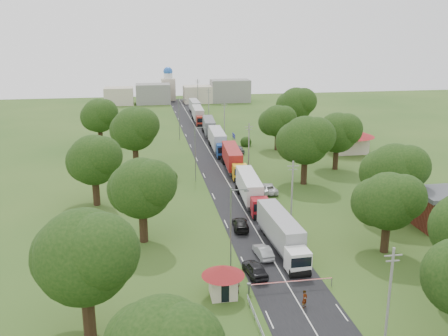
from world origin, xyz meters
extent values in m
plane|color=#2A4F1A|center=(0.00, 0.00, 0.00)|extent=(260.00, 260.00, 0.00)
cube|color=black|center=(0.00, 20.00, 0.00)|extent=(8.00, 200.00, 0.04)
cylinder|color=slate|center=(-4.50, -25.00, 0.55)|extent=(0.20, 0.20, 1.10)
cube|color=slate|center=(-4.50, -25.00, 1.05)|extent=(0.35, 0.35, 0.25)
cylinder|color=red|center=(0.00, -25.00, 1.00)|extent=(9.00, 0.12, 0.12)
cylinder|color=slate|center=(4.50, -25.00, 0.50)|extent=(0.10, 0.10, 1.00)
cube|color=beige|center=(-7.20, -25.00, 1.20)|extent=(2.60, 2.60, 2.40)
cone|color=maroon|center=(-7.20, -25.00, 2.90)|extent=(4.40, 4.40, 1.10)
cube|color=black|center=(-5.89, -25.00, 1.40)|extent=(0.02, 1.20, 0.90)
cube|color=black|center=(-7.20, -26.31, 1.00)|extent=(0.80, 0.02, 1.90)
cylinder|color=slate|center=(5.20, 33.80, 2.00)|extent=(0.12, 0.12, 4.00)
cylinder|color=slate|center=(5.20, 36.20, 2.00)|extent=(0.12, 0.12, 4.00)
cube|color=navy|center=(5.20, 35.00, 3.60)|extent=(0.06, 3.00, 1.00)
cube|color=silver|center=(5.20, 35.00, 3.60)|extent=(0.07, 3.10, 0.06)
cylinder|color=gray|center=(5.50, -35.00, 4.50)|extent=(0.24, 0.24, 9.00)
cube|color=gray|center=(5.50, -35.00, 8.30)|extent=(1.60, 0.10, 0.10)
cube|color=gray|center=(5.50, -35.00, 7.80)|extent=(1.20, 0.10, 0.10)
cylinder|color=gray|center=(5.50, -7.00, 4.50)|extent=(0.24, 0.24, 9.00)
cube|color=gray|center=(5.50, -7.00, 8.30)|extent=(1.60, 0.10, 0.10)
cube|color=gray|center=(5.50, -7.00, 7.80)|extent=(1.20, 0.10, 0.10)
cylinder|color=gray|center=(5.50, 21.00, 4.50)|extent=(0.24, 0.24, 9.00)
cube|color=gray|center=(5.50, 21.00, 8.30)|extent=(1.60, 0.10, 0.10)
cube|color=gray|center=(5.50, 21.00, 7.80)|extent=(1.20, 0.10, 0.10)
cylinder|color=gray|center=(5.50, 49.00, 4.50)|extent=(0.24, 0.24, 9.00)
cube|color=gray|center=(5.50, 49.00, 8.30)|extent=(1.60, 0.10, 0.10)
cube|color=gray|center=(5.50, 49.00, 7.80)|extent=(1.20, 0.10, 0.10)
cylinder|color=gray|center=(5.50, 77.00, 4.50)|extent=(0.24, 0.24, 9.00)
cube|color=gray|center=(5.50, 77.00, 8.30)|extent=(1.60, 0.10, 0.10)
cube|color=gray|center=(5.50, 77.00, 7.80)|extent=(1.20, 0.10, 0.10)
cylinder|color=gray|center=(5.50, 105.00, 4.50)|extent=(0.24, 0.24, 9.00)
cube|color=gray|center=(5.50, 105.00, 8.30)|extent=(1.60, 0.10, 0.10)
cube|color=gray|center=(5.50, 105.00, 7.80)|extent=(1.20, 0.10, 0.10)
cylinder|color=slate|center=(-5.50, -20.00, 5.00)|extent=(0.16, 0.16, 10.00)
cube|color=slate|center=(-4.60, -20.00, 9.70)|extent=(1.80, 0.10, 0.10)
cube|color=slate|center=(-3.80, -20.00, 9.55)|extent=(0.50, 0.22, 0.15)
cylinder|color=slate|center=(-5.50, 15.00, 5.00)|extent=(0.16, 0.16, 10.00)
cube|color=slate|center=(-4.60, 15.00, 9.70)|extent=(1.80, 0.10, 0.10)
cube|color=slate|center=(-3.80, 15.00, 9.55)|extent=(0.50, 0.22, 0.15)
cylinder|color=slate|center=(-5.50, 50.00, 5.00)|extent=(0.16, 0.16, 10.00)
cube|color=slate|center=(-4.60, 50.00, 9.70)|extent=(1.80, 0.10, 0.10)
cube|color=slate|center=(-3.80, 50.00, 9.55)|extent=(0.50, 0.22, 0.15)
cylinder|color=#382616|center=(14.00, -18.00, 1.92)|extent=(1.04, 1.04, 3.85)
sphere|color=black|center=(14.00, -18.00, 6.60)|extent=(7.00, 7.00, 7.00)
sphere|color=black|center=(15.25, -19.00, 7.35)|extent=(5.50, 5.50, 5.50)
sphere|color=black|center=(13.00, -16.75, 6.10)|extent=(6.00, 6.00, 6.00)
cylinder|color=#382616|center=(20.00, -8.00, 2.10)|extent=(1.08, 1.08, 4.20)
sphere|color=black|center=(20.00, -8.00, 7.22)|extent=(7.70, 7.70, 7.70)
sphere|color=black|center=(21.38, -9.10, 8.05)|extent=(6.05, 6.05, 6.05)
sphere|color=black|center=(18.90, -6.62, 6.67)|extent=(6.60, 6.60, 6.60)
cylinder|color=#382616|center=(13.00, 10.00, 2.27)|extent=(1.12, 1.12, 4.55)
sphere|color=black|center=(13.00, 10.00, 7.85)|extent=(8.40, 8.40, 8.40)
sphere|color=black|center=(14.50, 8.80, 8.75)|extent=(6.60, 6.60, 6.60)
sphere|color=black|center=(11.80, 11.50, 7.25)|extent=(7.20, 7.20, 7.20)
cylinder|color=#382616|center=(22.00, 18.00, 2.10)|extent=(1.08, 1.08, 4.20)
sphere|color=black|center=(22.00, 18.00, 7.22)|extent=(7.70, 7.70, 7.70)
sphere|color=black|center=(23.38, 16.90, 8.05)|extent=(6.05, 6.05, 6.05)
sphere|color=black|center=(20.90, 19.38, 6.67)|extent=(6.60, 6.60, 6.60)
cylinder|color=#382616|center=(15.00, 35.00, 1.92)|extent=(1.04, 1.04, 3.85)
sphere|color=black|center=(15.00, 35.00, 6.60)|extent=(7.00, 7.00, 7.00)
sphere|color=black|center=(16.25, 34.00, 7.35)|extent=(5.50, 5.50, 5.50)
sphere|color=black|center=(14.00, 36.25, 6.10)|extent=(6.00, 6.00, 6.00)
cylinder|color=#382616|center=(24.00, 50.00, 2.27)|extent=(1.12, 1.12, 4.55)
sphere|color=black|center=(24.00, 50.00, 7.85)|extent=(8.40, 8.40, 8.40)
sphere|color=black|center=(25.50, 48.80, 8.75)|extent=(6.60, 6.60, 6.60)
sphere|color=black|center=(22.80, 51.50, 7.25)|extent=(7.20, 7.20, 7.20)
cylinder|color=#382616|center=(-20.00, -30.00, 2.27)|extent=(1.12, 1.12, 4.55)
sphere|color=black|center=(-20.00, -30.00, 7.85)|extent=(8.40, 8.40, 8.40)
sphere|color=black|center=(-18.50, -31.20, 8.75)|extent=(6.60, 6.60, 6.60)
sphere|color=black|center=(-21.20, -28.50, 7.25)|extent=(7.20, 7.20, 7.20)
cylinder|color=#382616|center=(-15.00, -10.00, 2.10)|extent=(1.08, 1.08, 4.20)
sphere|color=black|center=(-15.00, -10.00, 7.22)|extent=(7.70, 7.70, 7.70)
sphere|color=black|center=(-13.62, -11.10, 8.05)|extent=(6.05, 6.05, 6.05)
sphere|color=black|center=(-16.10, -8.62, 6.67)|extent=(6.60, 6.60, 6.60)
cylinder|color=#382616|center=(-22.00, 5.00, 2.10)|extent=(1.08, 1.08, 4.20)
sphere|color=black|center=(-22.00, 5.00, 7.22)|extent=(7.70, 7.70, 7.70)
sphere|color=black|center=(-20.62, 3.90, 8.05)|extent=(6.05, 6.05, 6.05)
sphere|color=black|center=(-23.10, 6.38, 6.67)|extent=(6.60, 6.60, 6.60)
cylinder|color=#382616|center=(-16.00, 25.00, 2.27)|extent=(1.12, 1.12, 4.55)
sphere|color=black|center=(-16.00, 25.00, 7.85)|extent=(8.40, 8.40, 8.40)
sphere|color=black|center=(-14.50, 23.80, 8.75)|extent=(6.60, 6.60, 6.60)
sphere|color=black|center=(-17.20, 26.50, 7.25)|extent=(7.20, 7.20, 7.20)
cylinder|color=#382616|center=(-24.00, 45.00, 2.10)|extent=(1.08, 1.08, 4.20)
sphere|color=black|center=(-24.00, 45.00, 7.22)|extent=(7.70, 7.70, 7.70)
sphere|color=black|center=(-22.62, 43.90, 8.05)|extent=(6.05, 6.05, 6.05)
sphere|color=black|center=(-25.10, 46.38, 6.67)|extent=(6.60, 6.60, 6.60)
cube|color=maroon|center=(26.00, -12.00, 2.30)|extent=(8.00, 6.00, 4.60)
cube|color=beige|center=(30.00, 30.00, 2.00)|extent=(7.00, 5.00, 4.00)
cone|color=maroon|center=(30.00, 30.00, 4.90)|extent=(10.08, 10.08, 1.80)
cube|color=gray|center=(-10.00, 110.00, 3.50)|extent=(12.00, 8.00, 7.00)
cube|color=beige|center=(6.00, 110.00, 3.00)|extent=(10.00, 8.00, 6.00)
cube|color=gray|center=(18.00, 110.00, 4.00)|extent=(14.00, 8.00, 8.00)
cube|color=beige|center=(-22.00, 110.00, 3.00)|extent=(10.00, 8.00, 6.00)
cube|color=beige|center=(-4.00, 118.00, 4.00)|extent=(5.00, 5.00, 8.00)
cylinder|color=silver|center=(-4.00, 118.00, 9.00)|extent=(3.20, 3.20, 2.00)
sphere|color=#2659B2|center=(-4.00, 118.00, 10.60)|extent=(3.40, 3.40, 3.40)
cube|color=white|center=(1.80, -21.58, 1.59)|extent=(2.55, 2.55, 2.56)
cube|color=black|center=(1.80, -22.82, 1.94)|extent=(2.35, 0.11, 1.13)
cube|color=slate|center=(1.80, -22.76, 0.56)|extent=(2.26, 0.33, 0.36)
cube|color=slate|center=(1.80, -14.42, 0.77)|extent=(2.79, 11.84, 0.31)
cube|color=#9FA0A4|center=(1.80, -14.11, 2.61)|extent=(3.01, 12.16, 3.07)
cylinder|color=black|center=(1.80, -22.50, 0.51)|extent=(2.40, 1.02, 1.02)
cylinder|color=black|center=(1.80, -20.66, 0.51)|extent=(2.40, 1.02, 1.02)
cylinder|color=black|center=(1.80, -10.84, 0.51)|extent=(2.40, 1.02, 1.02)
cylinder|color=black|center=(1.80, -9.31, 0.51)|extent=(2.40, 1.02, 1.02)
cube|color=maroon|center=(1.64, -4.31, 1.58)|extent=(2.59, 2.59, 2.56)
cube|color=black|center=(1.64, -5.55, 1.94)|extent=(2.35, 0.15, 1.12)
cube|color=slate|center=(1.64, -5.48, 0.56)|extent=(2.26, 0.38, 0.36)
cube|color=slate|center=(1.64, 2.85, 0.77)|extent=(3.02, 11.87, 0.31)
cube|color=silver|center=(1.64, 3.16, 2.61)|extent=(3.24, 12.19, 3.07)
cylinder|color=black|center=(1.64, -5.23, 0.51)|extent=(2.40, 1.02, 1.02)
cylinder|color=black|center=(1.64, -3.39, 0.51)|extent=(2.40, 1.02, 1.02)
cylinder|color=black|center=(1.64, 6.43, 0.51)|extent=(2.40, 1.02, 1.02)
cylinder|color=black|center=(1.64, 7.96, 0.51)|extent=(2.40, 1.02, 1.02)
cube|color=yellow|center=(2.29, 13.64, 1.64)|extent=(2.69, 2.69, 2.64)
cube|color=black|center=(2.29, 12.36, 2.01)|extent=(2.42, 0.18, 1.16)
cube|color=slate|center=(2.29, 12.42, 0.58)|extent=(2.33, 0.40, 0.37)
cube|color=slate|center=(2.29, 21.03, 0.79)|extent=(3.22, 12.28, 0.32)
cube|color=maroon|center=(2.29, 21.35, 2.69)|extent=(3.45, 12.61, 3.17)
cylinder|color=black|center=(2.29, 12.69, 0.53)|extent=(2.48, 1.06, 1.06)
cylinder|color=black|center=(2.29, 14.59, 0.53)|extent=(2.48, 1.06, 1.06)
cylinder|color=black|center=(2.29, 24.72, 0.53)|extent=(2.48, 1.06, 1.06)
cylinder|color=black|center=(2.29, 26.31, 0.53)|extent=(2.48, 1.06, 1.06)
cube|color=navy|center=(1.92, 29.70, 1.67)|extent=(2.69, 2.69, 2.70)
cube|color=black|center=(1.92, 28.40, 2.05)|extent=(2.48, 0.12, 1.19)
cube|color=slate|center=(1.92, 28.46, 0.59)|extent=(2.38, 0.34, 0.38)
cube|color=slate|center=(1.92, 37.26, 0.81)|extent=(2.97, 12.51, 0.32)
cube|color=#B5B5BA|center=(1.92, 37.59, 2.75)|extent=(3.20, 12.84, 3.24)
cylinder|color=black|center=(1.92, 28.73, 0.54)|extent=(2.54, 1.08, 1.08)
cylinder|color=black|center=(1.92, 30.67, 0.54)|extent=(2.54, 1.08, 1.08)
cylinder|color=black|center=(1.92, 41.04, 0.54)|extent=(2.54, 1.08, 1.08)
cylinder|color=black|center=(1.92, 42.66, 0.54)|extent=(2.54, 1.08, 1.08)
cube|color=#B7B7B7|center=(2.27, 46.06, 1.59)|extent=(2.62, 2.62, 2.56)
cube|color=black|center=(2.27, 44.82, 1.94)|extent=(2.35, 0.18, 1.13)
cube|color=slate|center=(2.27, 44.89, 0.56)|extent=(2.26, 0.40, 0.36)
cube|color=slate|center=(2.27, 53.22, 0.77)|extent=(3.16, 11.90, 0.31)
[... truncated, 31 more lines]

